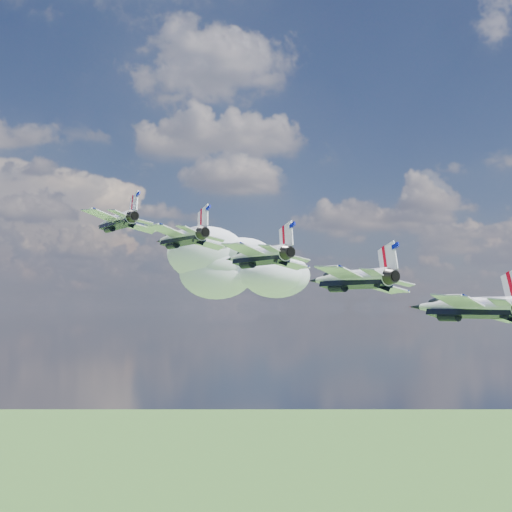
{
  "coord_description": "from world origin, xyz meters",
  "views": [
    {
      "loc": [
        -15.27,
        -70.38,
        142.48
      ],
      "look_at": [
        0.89,
        8.92,
        148.38
      ],
      "focal_mm": 50.0,
      "sensor_mm": 36.0,
      "label": 1
    }
  ],
  "objects": [
    {
      "name": "jet_3",
      "position": [
        8.75,
        -0.36,
        145.47
      ],
      "size": [
        14.73,
        17.04,
        6.54
      ],
      "primitive_type": null,
      "rotation": [
        0.0,
        0.25,
        0.35
      ],
      "color": "white"
    },
    {
      "name": "cloud_far",
      "position": [
        38.35,
        219.42,
        160.76
      ],
      "size": [
        66.05,
        51.89,
        25.95
      ],
      "primitive_type": "ellipsoid",
      "color": "white"
    },
    {
      "name": "jet_0",
      "position": [
        -14.85,
        27.48,
        154.19
      ],
      "size": [
        14.73,
        17.04,
        6.54
      ],
      "primitive_type": null,
      "rotation": [
        0.0,
        0.25,
        0.35
      ],
      "color": "white"
    },
    {
      "name": "jet_2",
      "position": [
        0.89,
        8.92,
        148.38
      ],
      "size": [
        14.73,
        17.04,
        6.54
      ],
      "primitive_type": null,
      "rotation": [
        0.0,
        0.25,
        0.35
      ],
      "color": "white"
    },
    {
      "name": "jet_1",
      "position": [
        -6.98,
        18.2,
        151.28
      ],
      "size": [
        14.73,
        17.04,
        6.54
      ],
      "primitive_type": null,
      "rotation": [
        0.0,
        0.25,
        0.35
      ],
      "color": "white"
    },
    {
      "name": "jet_4",
      "position": [
        16.62,
        -9.64,
        142.57
      ],
      "size": [
        14.73,
        17.04,
        6.54
      ],
      "primitive_type": null,
      "rotation": [
        0.0,
        0.25,
        0.35
      ],
      "color": "silver"
    }
  ]
}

